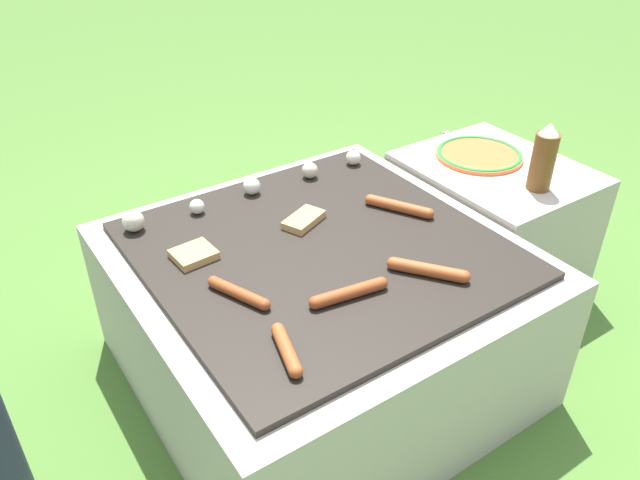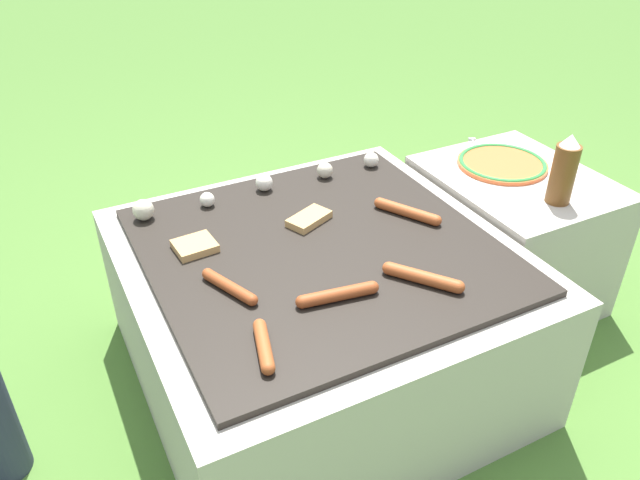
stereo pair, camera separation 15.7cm
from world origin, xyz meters
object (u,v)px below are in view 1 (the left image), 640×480
Objects in this scene: plate_colorful at (479,154)px; condiment_bottle at (544,158)px; sausage_front_center at (399,206)px; fork_utensil at (453,142)px.

condiment_bottle is (-0.02, -0.25, 0.09)m from plate_colorful.
condiment_bottle reaches higher than sausage_front_center.
condiment_bottle is 1.12× the size of fork_utensil.
sausage_front_center is 0.98× the size of fork_utensil.
condiment_bottle is 0.39m from fork_utensil.
fork_utensil is at bearing 29.00° from sausage_front_center.
plate_colorful is at bearing 15.46° from sausage_front_center.
plate_colorful is 0.26m from condiment_bottle.
sausage_front_center is at bearing -151.00° from fork_utensil.
plate_colorful is (0.44, 0.12, -0.01)m from sausage_front_center.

